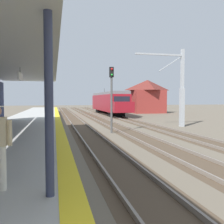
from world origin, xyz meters
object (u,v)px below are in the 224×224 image
object	(u,v)px
catenary_pylon_far_side	(179,90)
distant_trackside_house	(147,96)
approaching_train	(109,102)
rail_signal_post	(112,93)

from	to	relation	value
catenary_pylon_far_side	distant_trackside_house	size ratio (longest dim) A/B	1.14
approaching_train	distant_trackside_house	world-z (taller)	distant_trackside_house
distant_trackside_house	approaching_train	bearing A→B (deg)	-157.98
catenary_pylon_far_side	distant_trackside_house	distance (m)	24.55
approaching_train	distant_trackside_house	distance (m)	9.13
rail_signal_post	catenary_pylon_far_side	bearing A→B (deg)	22.18
rail_signal_post	distant_trackside_house	world-z (taller)	distant_trackside_house
approaching_train	catenary_pylon_far_side	world-z (taller)	catenary_pylon_far_side
rail_signal_post	approaching_train	bearing A→B (deg)	78.30
approaching_train	distant_trackside_house	size ratio (longest dim) A/B	2.97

